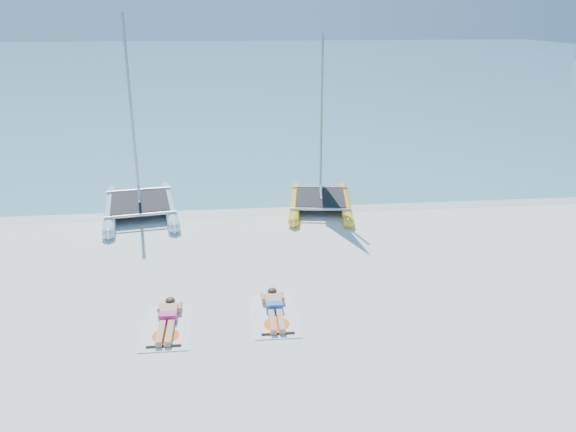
% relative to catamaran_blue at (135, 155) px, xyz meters
% --- Properties ---
extents(ground, '(140.00, 140.00, 0.00)m').
position_rel_catamaran_blue_xyz_m(ground, '(3.71, -5.51, -1.95)').
color(ground, silver).
rests_on(ground, ground).
extents(sea, '(140.00, 115.00, 0.01)m').
position_rel_catamaran_blue_xyz_m(sea, '(3.71, 57.49, -1.94)').
color(sea, '#70B4BB').
rests_on(sea, ground).
extents(wet_sand_strip, '(140.00, 1.40, 0.01)m').
position_rel_catamaran_blue_xyz_m(wet_sand_strip, '(3.71, -0.01, -1.94)').
color(wet_sand_strip, silver).
rests_on(wet_sand_strip, ground).
extents(catamaran_blue, '(3.01, 5.08, 6.52)m').
position_rel_catamaran_blue_xyz_m(catamaran_blue, '(0.00, 0.00, 0.00)').
color(catamaran_blue, silver).
rests_on(catamaran_blue, ground).
extents(catamaran_yellow, '(2.64, 4.70, 5.85)m').
position_rel_catamaran_blue_xyz_m(catamaran_yellow, '(6.12, 0.26, -0.10)').
color(catamaran_yellow, yellow).
rests_on(catamaran_yellow, ground).
extents(towel_a, '(1.00, 1.85, 0.02)m').
position_rel_catamaran_blue_xyz_m(towel_a, '(1.60, -7.52, -1.94)').
color(towel_a, white).
rests_on(towel_a, ground).
extents(sunbather_a, '(0.37, 1.73, 0.26)m').
position_rel_catamaran_blue_xyz_m(sunbather_a, '(1.60, -7.33, -1.83)').
color(sunbather_a, tan).
rests_on(sunbather_a, towel_a).
extents(towel_b, '(1.00, 1.85, 0.02)m').
position_rel_catamaran_blue_xyz_m(towel_b, '(3.92, -7.29, -1.94)').
color(towel_b, white).
rests_on(towel_b, ground).
extents(sunbather_b, '(0.37, 1.73, 0.26)m').
position_rel_catamaran_blue_xyz_m(sunbather_b, '(3.92, -7.10, -1.83)').
color(sunbather_b, tan).
rests_on(sunbather_b, towel_b).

